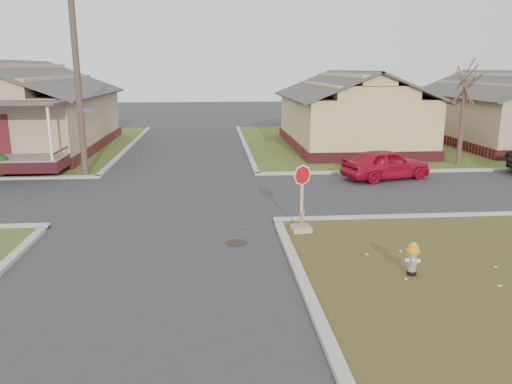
{
  "coord_description": "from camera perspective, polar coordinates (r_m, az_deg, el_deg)",
  "views": [
    {
      "loc": [
        1.63,
        -13.81,
        4.81
      ],
      "look_at": [
        2.89,
        1.0,
        1.1
      ],
      "focal_mm": 35.0,
      "sensor_mm": 36.0,
      "label": 1
    }
  ],
  "objects": [
    {
      "name": "stop_sign",
      "position": [
        14.94,
        5.2,
        -2.86
      ],
      "size": [
        0.57,
        0.56,
        2.03
      ],
      "rotation": [
        0.0,
        0.0,
        0.1
      ],
      "color": "tan",
      "rests_on": "ground"
    },
    {
      "name": "side_house_tan",
      "position": [
        35.53,
        26.58,
        8.33
      ],
      "size": [
        7.6,
        11.6,
        4.7
      ],
      "color": "maroon",
      "rests_on": "ground"
    },
    {
      "name": "fire_hydrant",
      "position": [
        12.35,
        17.48,
        -7.11
      ],
      "size": [
        0.3,
        0.3,
        0.81
      ],
      "rotation": [
        0.0,
        0.0,
        -0.25
      ],
      "color": "black",
      "rests_on": "ground"
    },
    {
      "name": "curbs",
      "position": [
        19.48,
        -9.52,
        -0.48
      ],
      "size": [
        80.0,
        40.0,
        0.12
      ],
      "primitive_type": null,
      "color": "#A9A099",
      "rests_on": "ground"
    },
    {
      "name": "side_house_yellow",
      "position": [
        31.55,
        10.67,
        9.01
      ],
      "size": [
        7.6,
        11.6,
        4.7
      ],
      "color": "maroon",
      "rests_on": "ground"
    },
    {
      "name": "corner_house",
      "position": [
        32.73,
        -25.95,
        8.19
      ],
      "size": [
        10.1,
        15.5,
        5.3
      ],
      "color": "maroon",
      "rests_on": "ground"
    },
    {
      "name": "tree_mid_right",
      "position": [
        27.13,
        22.47,
        7.34
      ],
      "size": [
        0.22,
        0.22,
        4.2
      ],
      "primitive_type": "cylinder",
      "color": "#473329",
      "rests_on": "verge_far_right"
    },
    {
      "name": "utility_pole",
      "position": [
        23.44,
        -19.79,
        12.86
      ],
      "size": [
        1.8,
        0.28,
        9.0
      ],
      "color": "#473329",
      "rests_on": "ground"
    },
    {
      "name": "red_sedan",
      "position": [
        22.82,
        14.62,
        3.13
      ],
      "size": [
        4.26,
        2.64,
        1.35
      ],
      "primitive_type": "imported",
      "rotation": [
        0.0,
        0.0,
        1.85
      ],
      "color": "#AC0C25",
      "rests_on": "ground"
    },
    {
      "name": "ground",
      "position": [
        14.71,
        -11.01,
        -5.34
      ],
      "size": [
        120.0,
        120.0,
        0.0
      ],
      "primitive_type": "plane",
      "color": "#2C2D2F",
      "rests_on": "ground"
    },
    {
      "name": "manhole",
      "position": [
        14.16,
        -2.29,
        -5.83
      ],
      "size": [
        0.64,
        0.64,
        0.01
      ],
      "primitive_type": "cylinder",
      "color": "black",
      "rests_on": "ground"
    }
  ]
}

